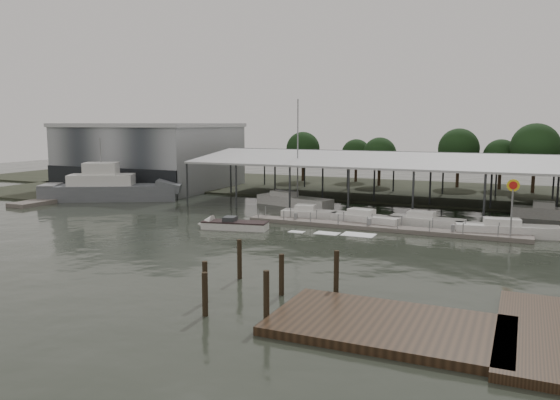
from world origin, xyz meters
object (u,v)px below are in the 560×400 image
at_px(shell_fuel_sign, 513,197).
at_px(white_sailboat, 293,201).
at_px(speedboat_underway, 229,225).
at_px(grey_trawler, 111,189).

height_order(shell_fuel_sign, white_sailboat, white_sailboat).
bearing_deg(white_sailboat, speedboat_underway, -74.22).
relative_size(shell_fuel_sign, speedboat_underway, 0.31).
relative_size(shell_fuel_sign, white_sailboat, 0.41).
bearing_deg(grey_trawler, white_sailboat, -16.15).
height_order(white_sailboat, speedboat_underway, white_sailboat).
bearing_deg(shell_fuel_sign, speedboat_underway, -167.35).
height_order(shell_fuel_sign, speedboat_underway, shell_fuel_sign).
height_order(shell_fuel_sign, grey_trawler, grey_trawler).
relative_size(grey_trawler, speedboat_underway, 1.02).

